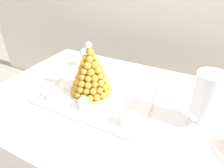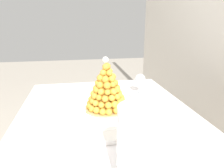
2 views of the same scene
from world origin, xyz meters
name	(u,v)px [view 1 (image 1 of 2)]	position (x,y,z in m)	size (l,w,h in m)	color
buffet_table	(117,113)	(0.00, 0.00, 0.68)	(1.49, 1.00, 0.77)	brown
serving_tray	(98,97)	(-0.11, -0.02, 0.77)	(0.61, 0.43, 0.02)	white
croquembouche	(91,74)	(-0.16, 0.00, 0.90)	(0.25, 0.25, 0.31)	tan
dessert_cup_left	(51,95)	(-0.33, -0.15, 0.80)	(0.06, 0.06, 0.05)	silver
dessert_cup_mid_left	(84,105)	(-0.12, -0.15, 0.80)	(0.06, 0.06, 0.06)	silver
dessert_cup_centre	(124,119)	(0.11, -0.15, 0.80)	(0.05, 0.05, 0.06)	silver
creme_brulee_ramekin	(72,85)	(-0.30, 0.00, 0.79)	(0.09, 0.09, 0.02)	white
macaron_goblet	(208,94)	(0.42, 0.01, 0.94)	(0.13, 0.13, 0.27)	white
wine_glass	(85,53)	(-0.39, 0.28, 0.87)	(0.07, 0.07, 0.15)	silver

